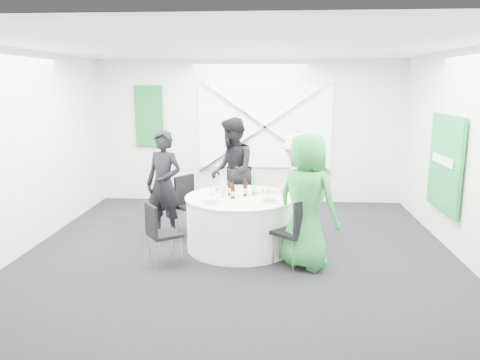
# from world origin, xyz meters

# --- Properties ---
(floor) EXTENTS (6.00, 6.00, 0.00)m
(floor) POSITION_xyz_m (0.00, 0.00, 0.00)
(floor) COLOR black
(floor) RESTS_ON ground
(ceiling) EXTENTS (6.00, 6.00, 0.00)m
(ceiling) POSITION_xyz_m (0.00, 0.00, 2.80)
(ceiling) COLOR white
(ceiling) RESTS_ON wall_back
(wall_back) EXTENTS (6.00, 0.00, 6.00)m
(wall_back) POSITION_xyz_m (0.00, 3.00, 1.40)
(wall_back) COLOR white
(wall_back) RESTS_ON floor
(wall_front) EXTENTS (6.00, 0.00, 6.00)m
(wall_front) POSITION_xyz_m (0.00, -3.00, 1.40)
(wall_front) COLOR white
(wall_front) RESTS_ON floor
(wall_left) EXTENTS (0.00, 6.00, 6.00)m
(wall_left) POSITION_xyz_m (-3.00, 0.00, 1.40)
(wall_left) COLOR white
(wall_left) RESTS_ON floor
(wall_right) EXTENTS (0.00, 6.00, 6.00)m
(wall_right) POSITION_xyz_m (3.00, 0.00, 1.40)
(wall_right) COLOR white
(wall_right) RESTS_ON floor
(window_panel) EXTENTS (2.60, 0.03, 1.60)m
(window_panel) POSITION_xyz_m (0.30, 2.96, 1.50)
(window_panel) COLOR white
(window_panel) RESTS_ON wall_back
(window_brace_a) EXTENTS (2.63, 0.05, 1.84)m
(window_brace_a) POSITION_xyz_m (0.30, 2.92, 1.50)
(window_brace_a) COLOR silver
(window_brace_a) RESTS_ON window_panel
(window_brace_b) EXTENTS (2.63, 0.05, 1.84)m
(window_brace_b) POSITION_xyz_m (0.30, 2.92, 1.50)
(window_brace_b) COLOR silver
(window_brace_b) RESTS_ON window_panel
(green_banner) EXTENTS (0.55, 0.04, 1.20)m
(green_banner) POSITION_xyz_m (-2.00, 2.95, 1.70)
(green_banner) COLOR #146426
(green_banner) RESTS_ON wall_back
(green_sign) EXTENTS (0.05, 1.20, 1.40)m
(green_sign) POSITION_xyz_m (2.94, 0.60, 1.20)
(green_sign) COLOR #188736
(green_sign) RESTS_ON wall_right
(banquet_table) EXTENTS (1.56, 1.56, 0.76)m
(banquet_table) POSITION_xyz_m (0.00, 0.20, 0.38)
(banquet_table) COLOR white
(banquet_table) RESTS_ON floor
(chair_back) EXTENTS (0.47, 0.48, 0.96)m
(chair_back) POSITION_xyz_m (-0.10, 1.38, 0.57)
(chair_back) COLOR black
(chair_back) RESTS_ON floor
(chair_back_left) EXTENTS (0.59, 0.59, 0.93)m
(chair_back_left) POSITION_xyz_m (-0.83, 0.79, 0.54)
(chair_back_left) COLOR black
(chair_back_left) RESTS_ON floor
(chair_back_right) EXTENTS (0.59, 0.59, 0.92)m
(chair_back_right) POSITION_xyz_m (0.90, 0.94, 0.54)
(chair_back_right) COLOR black
(chair_back_right) RESTS_ON floor
(chair_front_right) EXTENTS (0.58, 0.58, 0.91)m
(chair_front_right) POSITION_xyz_m (0.77, -0.47, 0.53)
(chair_front_right) COLOR black
(chair_front_right) RESTS_ON floor
(chair_front_left) EXTENTS (0.52, 0.52, 0.82)m
(chair_front_left) POSITION_xyz_m (-1.00, -0.53, 0.48)
(chair_front_left) COLOR black
(chair_front_left) RESTS_ON floor
(person_man_back_left) EXTENTS (0.70, 0.58, 1.64)m
(person_man_back_left) POSITION_xyz_m (-1.20, 0.66, 0.82)
(person_man_back_left) COLOR black
(person_man_back_left) RESTS_ON floor
(person_man_back) EXTENTS (0.63, 0.95, 1.80)m
(person_man_back) POSITION_xyz_m (-0.21, 1.37, 0.90)
(person_man_back) COLOR black
(person_man_back) RESTS_ON floor
(person_woman_pink) EXTENTS (1.13, 0.97, 1.60)m
(person_woman_pink) POSITION_xyz_m (0.85, 0.77, 0.80)
(person_woman_pink) COLOR pink
(person_woman_pink) RESTS_ON floor
(person_woman_green) EXTENTS (1.01, 0.95, 1.74)m
(person_woman_green) POSITION_xyz_m (0.89, -0.45, 0.87)
(person_woman_green) COLOR green
(person_woman_green) RESTS_ON floor
(plate_back) EXTENTS (0.29, 0.29, 0.01)m
(plate_back) POSITION_xyz_m (-0.08, 0.73, 0.77)
(plate_back) COLOR silver
(plate_back) RESTS_ON banquet_table
(plate_back_left) EXTENTS (0.29, 0.29, 0.01)m
(plate_back_left) POSITION_xyz_m (-0.41, 0.54, 0.77)
(plate_back_left) COLOR silver
(plate_back_left) RESTS_ON banquet_table
(plate_back_right) EXTENTS (0.26, 0.26, 0.04)m
(plate_back_right) POSITION_xyz_m (0.45, 0.50, 0.78)
(plate_back_right) COLOR silver
(plate_back_right) RESTS_ON banquet_table
(plate_front_right) EXTENTS (0.26, 0.26, 0.04)m
(plate_front_right) POSITION_xyz_m (0.42, -0.07, 0.78)
(plate_front_right) COLOR silver
(plate_front_right) RESTS_ON banquet_table
(plate_front_left) EXTENTS (0.28, 0.28, 0.01)m
(plate_front_left) POSITION_xyz_m (-0.34, -0.16, 0.77)
(plate_front_left) COLOR silver
(plate_front_left) RESTS_ON banquet_table
(napkin) EXTENTS (0.20, 0.18, 0.05)m
(napkin) POSITION_xyz_m (-0.37, -0.21, 0.80)
(napkin) COLOR white
(napkin) RESTS_ON plate_front_left
(beer_bottle_a) EXTENTS (0.06, 0.06, 0.25)m
(beer_bottle_a) POSITION_xyz_m (-0.15, 0.26, 0.85)
(beer_bottle_a) COLOR #331809
(beer_bottle_a) RESTS_ON banquet_table
(beer_bottle_b) EXTENTS (0.06, 0.06, 0.24)m
(beer_bottle_b) POSITION_xyz_m (0.07, 0.34, 0.85)
(beer_bottle_b) COLOR #331809
(beer_bottle_b) RESTS_ON banquet_table
(beer_bottle_c) EXTENTS (0.06, 0.06, 0.27)m
(beer_bottle_c) POSITION_xyz_m (0.07, 0.22, 0.86)
(beer_bottle_c) COLOR #331809
(beer_bottle_c) RESTS_ON banquet_table
(beer_bottle_d) EXTENTS (0.06, 0.06, 0.24)m
(beer_bottle_d) POSITION_xyz_m (-0.09, 0.08, 0.85)
(beer_bottle_d) COLOR #331809
(beer_bottle_d) RESTS_ON banquet_table
(green_water_bottle) EXTENTS (0.08, 0.08, 0.33)m
(green_water_bottle) POSITION_xyz_m (0.20, 0.30, 0.89)
(green_water_bottle) COLOR green
(green_water_bottle) RESTS_ON banquet_table
(clear_water_bottle) EXTENTS (0.08, 0.08, 0.31)m
(clear_water_bottle) POSITION_xyz_m (-0.24, 0.18, 0.88)
(clear_water_bottle) COLOR white
(clear_water_bottle) RESTS_ON banquet_table
(wine_glass_a) EXTENTS (0.07, 0.07, 0.17)m
(wine_glass_a) POSITION_xyz_m (-0.23, 0.46, 0.88)
(wine_glass_a) COLOR white
(wine_glass_a) RESTS_ON banquet_table
(wine_glass_b) EXTENTS (0.07, 0.07, 0.17)m
(wine_glass_b) POSITION_xyz_m (0.38, 0.40, 0.88)
(wine_glass_b) COLOR white
(wine_glass_b) RESTS_ON banquet_table
(wine_glass_c) EXTENTS (0.07, 0.07, 0.17)m
(wine_glass_c) POSITION_xyz_m (0.32, 0.01, 0.88)
(wine_glass_c) COLOR white
(wine_glass_c) RESTS_ON banquet_table
(wine_glass_d) EXTENTS (0.07, 0.07, 0.17)m
(wine_glass_d) POSITION_xyz_m (-0.42, 0.29, 0.88)
(wine_glass_d) COLOR white
(wine_glass_d) RESTS_ON banquet_table
(wine_glass_e) EXTENTS (0.07, 0.07, 0.17)m
(wine_glass_e) POSITION_xyz_m (-0.31, 0.04, 0.88)
(wine_glass_e) COLOR white
(wine_glass_e) RESTS_ON banquet_table
(wine_glass_f) EXTENTS (0.07, 0.07, 0.17)m
(wine_glass_f) POSITION_xyz_m (0.25, 0.48, 0.88)
(wine_glass_f) COLOR white
(wine_glass_f) RESTS_ON banquet_table
(fork_a) EXTENTS (0.15, 0.02, 0.01)m
(fork_a) POSITION_xyz_m (0.21, 0.74, 0.76)
(fork_a) COLOR silver
(fork_a) RESTS_ON banquet_table
(knife_a) EXTENTS (0.15, 0.03, 0.01)m
(knife_a) POSITION_xyz_m (-0.11, 0.76, 0.76)
(knife_a) COLOR silver
(knife_a) RESTS_ON banquet_table
(fork_b) EXTENTS (0.10, 0.13, 0.01)m
(fork_b) POSITION_xyz_m (0.55, 0.37, 0.76)
(fork_b) COLOR silver
(fork_b) RESTS_ON banquet_table
(knife_b) EXTENTS (0.09, 0.14, 0.01)m
(knife_b) POSITION_xyz_m (0.38, 0.63, 0.76)
(knife_b) COLOR silver
(knife_b) RESTS_ON banquet_table
(fork_c) EXTENTS (0.12, 0.12, 0.01)m
(fork_c) POSITION_xyz_m (-0.51, -0.06, 0.76)
(fork_c) COLOR silver
(fork_c) RESTS_ON banquet_table
(knife_c) EXTENTS (0.12, 0.12, 0.01)m
(knife_c) POSITION_xyz_m (-0.26, -0.31, 0.76)
(knife_c) COLOR silver
(knife_c) RESTS_ON banquet_table
(fork_d) EXTENTS (0.10, 0.13, 0.01)m
(fork_d) POSITION_xyz_m (0.33, -0.27, 0.76)
(fork_d) COLOR silver
(fork_d) RESTS_ON banquet_table
(knife_d) EXTENTS (0.11, 0.12, 0.01)m
(knife_d) POSITION_xyz_m (0.53, -0.03, 0.76)
(knife_d) COLOR silver
(knife_d) RESTS_ON banquet_table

